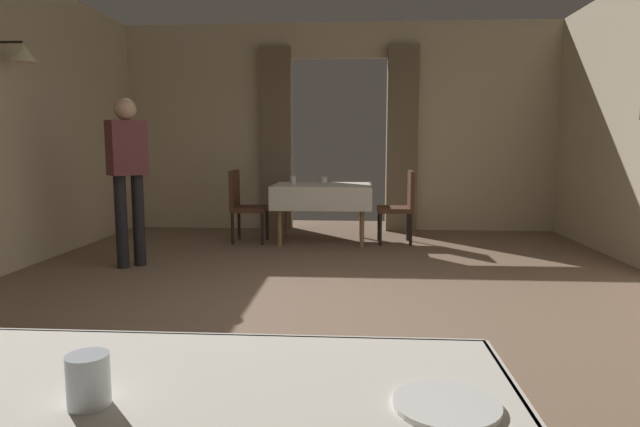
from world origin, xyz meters
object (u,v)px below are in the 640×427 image
(dining_table_mid, at_px, (322,192))
(chair_mid_left, at_px, (244,203))
(chair_mid_right, at_px, (401,203))
(glass_mid_b, at_px, (324,180))
(glass_near_c, at_px, (88,380))
(glass_mid_a, at_px, (293,180))
(plate_near_b, at_px, (447,404))
(person_waiter_by_doorway, at_px, (128,168))

(dining_table_mid, xyz_separation_m, chair_mid_left, (-1.01, -0.09, -0.13))
(chair_mid_right, distance_m, glass_mid_b, 1.09)
(glass_near_c, xyz_separation_m, glass_mid_a, (-0.29, 5.93, 0.00))
(chair_mid_right, bearing_deg, glass_mid_b, 163.14)
(plate_near_b, bearing_deg, glass_mid_b, 95.56)
(glass_near_c, xyz_separation_m, person_waiter_by_doorway, (-1.80, 4.38, 0.22))
(glass_near_c, bearing_deg, chair_mid_right, 79.45)
(glass_near_c, distance_m, glass_mid_b, 6.23)
(chair_mid_right, bearing_deg, chair_mid_left, -178.20)
(glass_mid_b, bearing_deg, glass_near_c, -90.86)
(chair_mid_right, bearing_deg, glass_near_c, -100.55)
(plate_near_b, bearing_deg, chair_mid_right, 86.05)
(glass_mid_b, xyz_separation_m, person_waiter_by_doorway, (-1.89, -1.85, 0.23))
(dining_table_mid, height_order, chair_mid_right, chair_mid_right)
(chair_mid_left, bearing_deg, glass_mid_b, 19.95)
(dining_table_mid, bearing_deg, glass_mid_a, -178.20)
(glass_near_c, relative_size, glass_mid_b, 1.24)
(glass_mid_a, bearing_deg, plate_near_b, -80.53)
(plate_near_b, xyz_separation_m, glass_mid_a, (-0.98, 5.90, 0.05))
(glass_near_c, bearing_deg, chair_mid_left, 98.95)
(glass_mid_a, bearing_deg, chair_mid_right, -0.52)
(chair_mid_left, bearing_deg, person_waiter_by_doorway, -120.69)
(chair_mid_right, distance_m, person_waiter_by_doorway, 3.32)
(glass_mid_a, distance_m, glass_mid_b, 0.48)
(plate_near_b, relative_size, person_waiter_by_doorway, 0.12)
(plate_near_b, height_order, glass_mid_a, glass_mid_a)
(glass_near_c, relative_size, glass_mid_a, 0.97)
(dining_table_mid, height_order, person_waiter_by_doorway, person_waiter_by_doorway)
(dining_table_mid, distance_m, glass_mid_b, 0.32)
(chair_mid_right, bearing_deg, glass_mid_a, 179.48)
(dining_table_mid, height_order, glass_mid_a, glass_mid_a)
(chair_mid_left, xyz_separation_m, plate_near_b, (1.62, -5.82, 0.24))
(person_waiter_by_doorway, bearing_deg, glass_mid_b, 44.27)
(dining_table_mid, xyz_separation_m, plate_near_b, (0.61, -5.91, 0.11))
(plate_near_b, bearing_deg, dining_table_mid, 95.86)
(glass_mid_b, height_order, person_waiter_by_doorway, person_waiter_by_doorway)
(chair_mid_right, bearing_deg, person_waiter_by_doorway, -152.05)
(person_waiter_by_doorway, bearing_deg, chair_mid_right, 27.95)
(chair_mid_right, xyz_separation_m, glass_mid_a, (-1.39, 0.01, 0.29))
(glass_mid_a, height_order, glass_mid_b, glass_mid_a)
(chair_mid_left, height_order, glass_near_c, chair_mid_left)
(glass_near_c, bearing_deg, glass_mid_b, 89.14)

